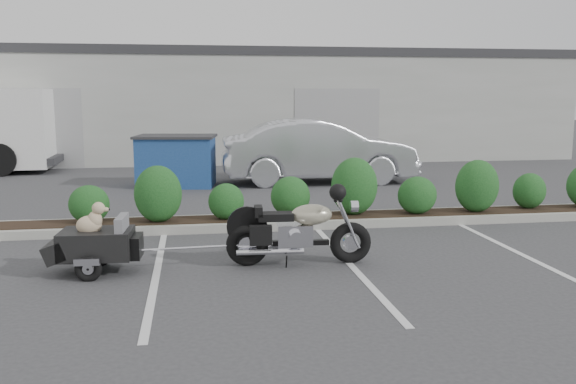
{
  "coord_description": "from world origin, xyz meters",
  "views": [
    {
      "loc": [
        -0.97,
        -8.71,
        2.39
      ],
      "look_at": [
        0.61,
        1.41,
        0.75
      ],
      "focal_mm": 38.0,
      "sensor_mm": 36.0,
      "label": 1
    }
  ],
  "objects": [
    {
      "name": "ground",
      "position": [
        0.0,
        0.0,
        0.0
      ],
      "size": [
        90.0,
        90.0,
        0.0
      ],
      "primitive_type": "plane",
      "color": "#38383A",
      "rests_on": "ground"
    },
    {
      "name": "building",
      "position": [
        0.0,
        17.0,
        2.0
      ],
      "size": [
        26.0,
        10.0,
        4.0
      ],
      "primitive_type": "cube",
      "color": "#9EA099",
      "rests_on": "ground"
    },
    {
      "name": "sedan",
      "position": [
        2.43,
        7.56,
        0.86
      ],
      "size": [
        5.25,
        1.85,
        1.73
      ],
      "primitive_type": "imported",
      "rotation": [
        0.0,
        0.0,
        1.57
      ],
      "color": "silver",
      "rests_on": "ground"
    },
    {
      "name": "pet_trailer",
      "position": [
        -2.3,
        -0.41,
        0.42
      ],
      "size": [
        1.66,
        0.93,
        0.99
      ],
      "rotation": [
        0.0,
        0.0,
        -0.06
      ],
      "color": "black",
      "rests_on": "ground"
    },
    {
      "name": "dumpster",
      "position": [
        -1.41,
        7.5,
        0.68
      ],
      "size": [
        2.22,
        1.68,
        1.34
      ],
      "rotation": [
        0.0,
        0.0,
        -0.15
      ],
      "color": "navy",
      "rests_on": "ground"
    },
    {
      "name": "motorcycle",
      "position": [
        0.48,
        -0.44,
        0.48
      ],
      "size": [
        2.08,
        0.7,
        1.19
      ],
      "rotation": [
        0.0,
        0.0,
        -0.06
      ],
      "color": "black",
      "rests_on": "ground"
    },
    {
      "name": "planter_kerb",
      "position": [
        1.0,
        2.2,
        0.07
      ],
      "size": [
        12.0,
        1.0,
        0.15
      ],
      "primitive_type": "cube",
      "color": "#9E9E93",
      "rests_on": "ground"
    }
  ]
}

